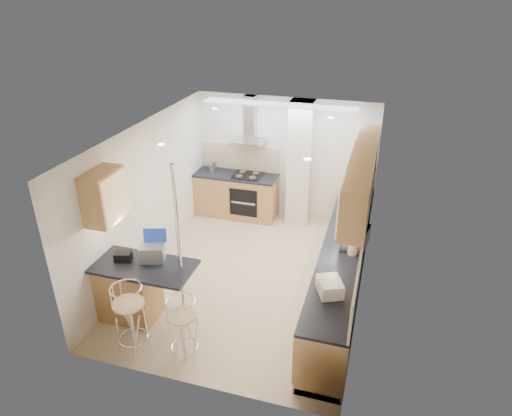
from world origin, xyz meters
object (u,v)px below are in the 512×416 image
(laptop, at_px, (153,253))
(bread_bin, at_px, (330,287))
(bar_stool_near, at_px, (131,320))
(bar_stool_end, at_px, (183,331))
(microwave, at_px, (355,238))

(laptop, height_order, bread_bin, laptop)
(bar_stool_near, xyz_separation_m, bar_stool_end, (0.71, 0.06, -0.05))
(bar_stool_end, bearing_deg, bread_bin, -18.05)
(bread_bin, bearing_deg, bar_stool_near, 173.84)
(microwave, bearing_deg, bread_bin, 179.53)
(bar_stool_end, height_order, bread_bin, bread_bin)
(laptop, distance_m, bread_bin, 2.49)
(microwave, height_order, laptop, microwave)
(bar_stool_near, bearing_deg, bread_bin, 18.14)
(bar_stool_near, bearing_deg, microwave, 38.12)
(microwave, xyz_separation_m, bread_bin, (-0.19, -1.25, -0.05))
(bar_stool_near, relative_size, bar_stool_end, 1.10)
(bar_stool_end, bearing_deg, bar_stool_near, 144.08)
(microwave, bearing_deg, laptop, 122.76)
(microwave, bearing_deg, bar_stool_near, 136.11)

